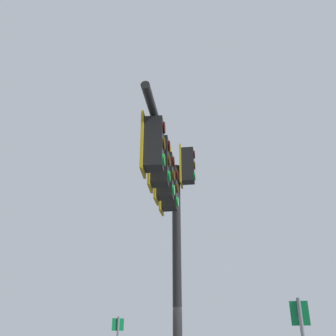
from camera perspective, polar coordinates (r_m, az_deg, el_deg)
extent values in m
cylinder|color=black|center=(8.88, 1.34, -17.04)|extent=(0.20, 0.20, 5.83)
cylinder|color=black|center=(7.67, -0.54, 2.95)|extent=(3.87, 1.56, 0.14)
cube|color=black|center=(9.70, 2.93, 0.33)|extent=(0.39, 0.39, 0.90)
cube|color=#B29319|center=(9.71, 1.93, 0.27)|extent=(0.43, 0.19, 1.04)
cylinder|color=#360503|center=(9.82, 3.85, 1.96)|extent=(0.20, 0.10, 0.20)
cylinder|color=#3C2703|center=(9.69, 3.90, 0.38)|extent=(0.20, 0.10, 0.20)
cylinder|color=green|center=(9.56, 3.96, -1.24)|extent=(0.20, 0.10, 0.20)
cube|color=black|center=(9.76, -0.58, 0.13)|extent=(0.39, 0.39, 0.90)
cube|color=#B29319|center=(9.74, 0.41, 0.18)|extent=(0.43, 0.19, 1.04)
cylinder|color=#360503|center=(9.91, -1.52, 1.64)|extent=(0.20, 0.10, 0.20)
cylinder|color=#3C2703|center=(9.78, -1.54, 0.07)|extent=(0.20, 0.10, 0.20)
cylinder|color=green|center=(9.66, -1.56, -1.54)|extent=(0.20, 0.10, 0.20)
cube|color=black|center=(8.14, 0.22, -3.04)|extent=(0.38, 0.38, 0.90)
cube|color=#B29319|center=(8.16, -0.96, -3.10)|extent=(0.43, 0.19, 1.04)
cylinder|color=#360503|center=(8.24, 1.36, -1.04)|extent=(0.20, 0.10, 0.20)
cylinder|color=#3C2703|center=(8.12, 1.38, -2.97)|extent=(0.20, 0.10, 0.20)
cylinder|color=green|center=(8.01, 1.40, -4.96)|extent=(0.20, 0.10, 0.20)
cube|color=black|center=(7.54, -0.42, -1.19)|extent=(0.39, 0.39, 0.90)
cube|color=#B29319|center=(7.57, -1.70, -1.26)|extent=(0.43, 0.19, 1.04)
cylinder|color=#360503|center=(7.65, 0.81, 0.93)|extent=(0.20, 0.10, 0.20)
cylinder|color=#3C2703|center=(7.52, 0.82, -1.12)|extent=(0.20, 0.10, 0.20)
cylinder|color=green|center=(7.41, 0.84, -3.25)|extent=(0.20, 0.10, 0.20)
cube|color=black|center=(6.96, -1.18, 0.97)|extent=(0.39, 0.39, 0.90)
cube|color=#B29319|center=(6.98, -2.56, 0.91)|extent=(0.42, 0.20, 1.04)
cylinder|color=#360503|center=(7.08, 0.17, 3.22)|extent=(0.20, 0.10, 0.20)
cylinder|color=#3C2703|center=(6.94, 0.17, 1.04)|extent=(0.20, 0.10, 0.20)
cylinder|color=green|center=(6.81, 0.18, -1.23)|extent=(0.20, 0.10, 0.20)
cube|color=black|center=(6.38, -2.07, 3.53)|extent=(0.39, 0.39, 0.90)
cube|color=#B29319|center=(6.40, -3.58, 3.46)|extent=(0.42, 0.21, 1.04)
cylinder|color=#360503|center=(6.51, -0.58, 5.92)|extent=(0.20, 0.11, 0.20)
cylinder|color=#3C2703|center=(6.36, -0.60, 3.60)|extent=(0.20, 0.11, 0.20)
cylinder|color=green|center=(6.22, -0.61, 1.18)|extent=(0.20, 0.11, 0.20)
cube|color=#0C7238|center=(7.77, 18.70, -19.45)|extent=(0.12, 0.31, 0.41)
cube|color=white|center=(7.78, 18.68, -19.46)|extent=(0.09, 0.25, 0.35)
cube|color=#0C7238|center=(12.86, -7.33, -21.74)|extent=(0.30, 0.25, 0.35)
cube|color=white|center=(12.87, -7.35, -21.75)|extent=(0.24, 0.20, 0.29)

